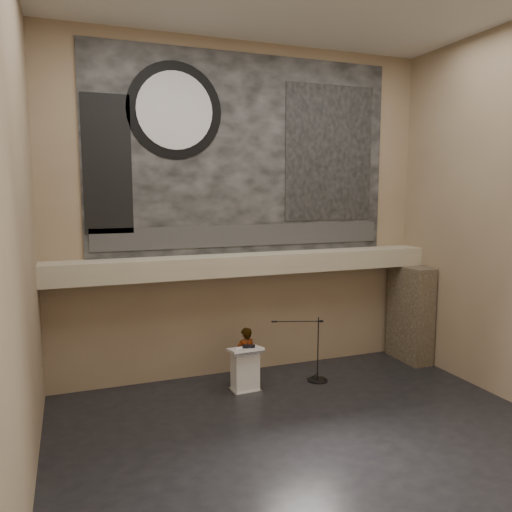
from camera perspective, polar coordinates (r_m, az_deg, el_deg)
name	(u,v)px	position (r m, az deg, el deg)	size (l,w,h in m)	color
floor	(313,438)	(10.45, 6.56, -19.95)	(10.00, 10.00, 0.00)	black
wall_back	(245,212)	(12.97, -1.24, 5.04)	(10.00, 0.02, 8.50)	#866E55
wall_front	(485,242)	(6.04, 24.70, 1.50)	(10.00, 0.02, 8.50)	#866E55
wall_left	(18,228)	(8.28, -25.52, 2.90)	(0.02, 8.00, 8.50)	#866E55
soffit	(251,264)	(12.71, -0.63, -0.90)	(10.00, 0.80, 0.50)	tan
sprinkler_left	(190,279)	(12.27, -7.60, -2.60)	(0.04, 0.04, 0.06)	#B2893D
sprinkler_right	(318,271)	(13.47, 7.07, -1.68)	(0.04, 0.04, 0.06)	#B2893D
banner	(245,155)	(12.96, -1.22, 11.45)	(8.00, 0.05, 5.00)	black
banner_text_strip	(246,235)	(12.94, -1.13, 2.37)	(7.76, 0.02, 0.55)	#2D2D2D
banner_clock_rim	(175,111)	(12.55, -9.27, 16.08)	(2.30, 2.30, 0.02)	black
banner_clock_face	(175,110)	(12.53, -9.25, 16.10)	(1.84, 1.84, 0.02)	silver
banner_building_print	(330,153)	(13.91, 8.41, 11.52)	(2.60, 0.02, 3.60)	black
banner_brick_print	(107,165)	(12.20, -16.63, 9.98)	(1.10, 0.02, 3.20)	black
stone_pier	(410,313)	(14.87, 17.21, -6.28)	(0.60, 1.40, 2.70)	#403527
lectern	(245,370)	(12.21, -1.25, -12.89)	(0.79, 0.59, 1.14)	silver
binder	(249,347)	(12.06, -0.81, -10.31)	(0.29, 0.23, 0.04)	black
papers	(241,349)	(11.93, -1.75, -10.59)	(0.21, 0.28, 0.01)	silver
speaker_person	(245,357)	(12.54, -1.21, -11.43)	(0.54, 0.35, 1.48)	white
mic_stand	(316,371)	(13.10, 6.88, -12.93)	(1.38, 0.65, 1.65)	black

